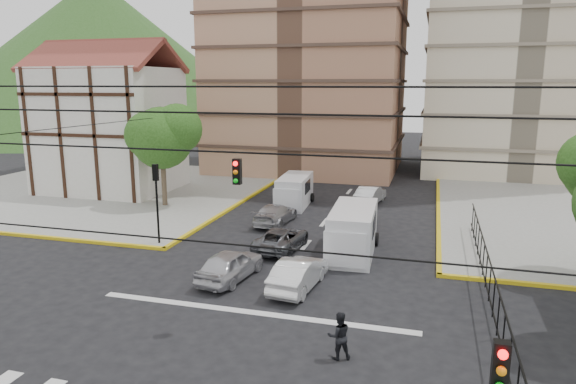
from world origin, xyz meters
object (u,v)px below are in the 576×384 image
(van_right_lane, at_px, (352,233))
(car_white_front_right, at_px, (298,273))
(van_left_lane, at_px, (294,192))
(pedestrian_crosswalk, at_px, (339,336))
(car_silver_front_left, at_px, (230,265))
(traffic_light_nw, at_px, (156,190))

(van_right_lane, bearing_deg, car_white_front_right, -110.37)
(van_right_lane, distance_m, van_left_lane, 11.24)
(pedestrian_crosswalk, bearing_deg, van_left_lane, -95.07)
(van_right_lane, height_order, car_silver_front_left, van_right_lane)
(car_white_front_right, bearing_deg, van_right_lane, -101.85)
(car_silver_front_left, bearing_deg, van_left_lane, -78.44)
(van_left_lane, bearing_deg, traffic_light_nw, -117.33)
(car_silver_front_left, height_order, pedestrian_crosswalk, pedestrian_crosswalk)
(traffic_light_nw, relative_size, car_silver_front_left, 1.06)
(van_left_lane, bearing_deg, car_white_front_right, -77.67)
(van_left_lane, height_order, car_silver_front_left, van_left_lane)
(van_left_lane, distance_m, pedestrian_crosswalk, 21.10)
(car_white_front_right, bearing_deg, car_silver_front_left, 2.98)
(van_right_lane, distance_m, car_silver_front_left, 6.83)
(van_left_lane, xyz_separation_m, pedestrian_crosswalk, (6.95, -19.93, -0.27))
(pedestrian_crosswalk, bearing_deg, traffic_light_nw, -62.01)
(car_silver_front_left, distance_m, car_white_front_right, 3.26)
(van_left_lane, bearing_deg, van_right_lane, -62.87)
(traffic_light_nw, height_order, pedestrian_crosswalk, traffic_light_nw)
(traffic_light_nw, relative_size, pedestrian_crosswalk, 2.74)
(car_silver_front_left, height_order, car_white_front_right, car_silver_front_left)
(car_white_front_right, bearing_deg, van_left_lane, -68.37)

